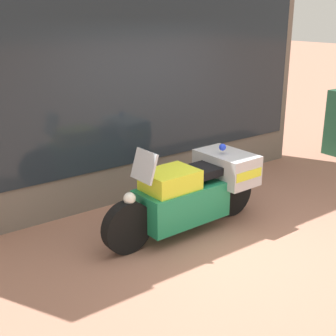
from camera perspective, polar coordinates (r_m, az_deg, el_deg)
ground_plane at (r=5.64m, az=7.11°, el=-9.03°), size 60.00×60.00×0.00m
shop_building at (r=6.39m, az=-7.73°, el=12.33°), size 6.25×0.55×3.82m
window_display at (r=7.13m, az=-1.84°, el=1.09°), size 4.90×0.30×1.85m
paramedic_motorcycle at (r=5.76m, az=3.20°, el=-2.63°), size 2.27×0.80×1.15m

